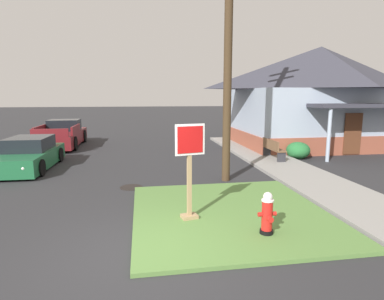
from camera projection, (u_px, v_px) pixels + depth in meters
name	position (u px, v px, depth m)	size (l,w,h in m)	color
ground_plane	(142.00, 257.00, 5.71)	(160.00, 160.00, 0.00)	#2B2B2D
grass_corner_patch	(230.00, 212.00, 7.75)	(4.67, 4.87, 0.08)	#567F3D
sidewalk_strip	(285.00, 167.00, 12.59)	(2.20, 17.63, 0.12)	gray
fire_hydrant	(267.00, 214.00, 6.41)	(0.38, 0.34, 0.88)	black
stop_sign	(190.00, 174.00, 7.11)	(0.68, 0.35, 2.19)	#A3845B
manhole_cover	(131.00, 187.00, 9.99)	(0.70, 0.70, 0.02)	black
parked_sedan_green	(29.00, 155.00, 12.50)	(1.89, 4.21, 1.25)	#1E6038
pickup_truck_maroon	(63.00, 136.00, 18.03)	(2.14, 5.29, 1.48)	maroon
street_bench	(273.00, 148.00, 13.91)	(0.42, 1.68, 0.85)	brown
utility_pole	(228.00, 30.00, 9.99)	(1.67, 0.27, 9.38)	#42301E
corner_house	(318.00, 96.00, 18.07)	(9.53, 8.01, 5.58)	brown
shrub_near_porch	(298.00, 150.00, 14.51)	(1.07, 1.07, 0.77)	#266C34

